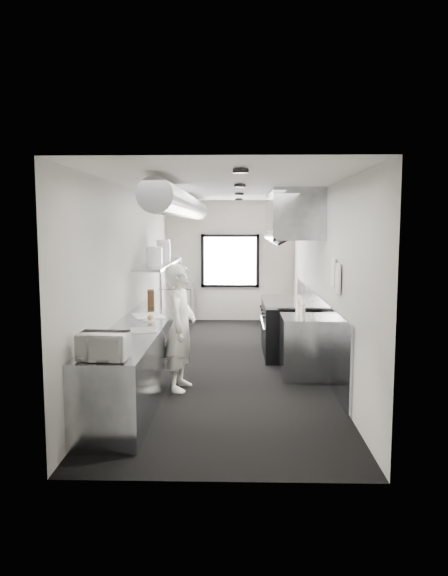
# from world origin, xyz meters

# --- Properties ---
(floor) EXTENTS (3.00, 8.00, 0.01)m
(floor) POSITION_xyz_m (0.00, 0.00, 0.00)
(floor) COLOR black
(floor) RESTS_ON ground
(ceiling) EXTENTS (3.00, 8.00, 0.01)m
(ceiling) POSITION_xyz_m (0.00, 0.00, 2.80)
(ceiling) COLOR silver
(ceiling) RESTS_ON wall_back
(wall_back) EXTENTS (3.00, 0.02, 2.80)m
(wall_back) POSITION_xyz_m (0.00, 4.00, 1.40)
(wall_back) COLOR beige
(wall_back) RESTS_ON floor
(wall_front) EXTENTS (3.00, 0.02, 2.80)m
(wall_front) POSITION_xyz_m (0.00, -4.00, 1.40)
(wall_front) COLOR beige
(wall_front) RESTS_ON floor
(wall_left) EXTENTS (0.02, 8.00, 2.80)m
(wall_left) POSITION_xyz_m (-1.50, 0.00, 1.40)
(wall_left) COLOR beige
(wall_left) RESTS_ON floor
(wall_right) EXTENTS (0.02, 8.00, 2.80)m
(wall_right) POSITION_xyz_m (1.50, 0.00, 1.40)
(wall_right) COLOR beige
(wall_right) RESTS_ON floor
(wall_cladding) EXTENTS (0.03, 5.50, 1.10)m
(wall_cladding) POSITION_xyz_m (1.48, 0.30, 0.55)
(wall_cladding) COLOR gray
(wall_cladding) RESTS_ON wall_right
(hvac_duct) EXTENTS (0.40, 6.40, 0.40)m
(hvac_duct) POSITION_xyz_m (-0.70, 0.40, 2.55)
(hvac_duct) COLOR gray
(hvac_duct) RESTS_ON ceiling
(service_window) EXTENTS (1.36, 0.05, 1.25)m
(service_window) POSITION_xyz_m (0.00, 3.96, 1.40)
(service_window) COLOR white
(service_window) RESTS_ON wall_back
(exhaust_hood) EXTENTS (0.81, 2.20, 0.88)m
(exhaust_hood) POSITION_xyz_m (1.10, 0.70, 2.39)
(exhaust_hood) COLOR gray
(exhaust_hood) RESTS_ON ceiling
(prep_counter) EXTENTS (0.70, 6.00, 0.90)m
(prep_counter) POSITION_xyz_m (-1.15, -0.50, 0.45)
(prep_counter) COLOR gray
(prep_counter) RESTS_ON floor
(pass_shelf) EXTENTS (0.45, 3.00, 0.68)m
(pass_shelf) POSITION_xyz_m (-1.19, 1.00, 1.54)
(pass_shelf) COLOR gray
(pass_shelf) RESTS_ON prep_counter
(range) EXTENTS (0.88, 1.60, 0.94)m
(range) POSITION_xyz_m (1.04, 0.70, 0.47)
(range) COLOR black
(range) RESTS_ON floor
(bottle_station) EXTENTS (0.65, 0.80, 0.90)m
(bottle_station) POSITION_xyz_m (1.15, -0.70, 0.45)
(bottle_station) COLOR gray
(bottle_station) RESTS_ON floor
(far_work_table) EXTENTS (0.70, 1.20, 0.90)m
(far_work_table) POSITION_xyz_m (-1.15, 3.20, 0.45)
(far_work_table) COLOR gray
(far_work_table) RESTS_ON floor
(notice_sheet_a) EXTENTS (0.02, 0.28, 0.38)m
(notice_sheet_a) POSITION_xyz_m (1.47, -1.20, 1.60)
(notice_sheet_a) COLOR white
(notice_sheet_a) RESTS_ON wall_right
(notice_sheet_b) EXTENTS (0.02, 0.28, 0.38)m
(notice_sheet_b) POSITION_xyz_m (1.47, -1.55, 1.55)
(notice_sheet_b) COLOR white
(notice_sheet_b) RESTS_ON wall_right
(line_cook) EXTENTS (0.50, 0.68, 1.72)m
(line_cook) POSITION_xyz_m (-0.60, -1.34, 0.86)
(line_cook) COLOR white
(line_cook) RESTS_ON floor
(microwave) EXTENTS (0.47, 0.37, 0.27)m
(microwave) POSITION_xyz_m (-1.16, -3.26, 1.04)
(microwave) COLOR silver
(microwave) RESTS_ON prep_counter
(deli_tub_a) EXTENTS (0.15, 0.15, 0.10)m
(deli_tub_a) POSITION_xyz_m (-1.28, -2.74, 0.95)
(deli_tub_a) COLOR #B1B8A9
(deli_tub_a) RESTS_ON prep_counter
(deli_tub_b) EXTENTS (0.17, 0.17, 0.11)m
(deli_tub_b) POSITION_xyz_m (-1.32, -2.33, 0.96)
(deli_tub_b) COLOR #B1B8A9
(deli_tub_b) RESTS_ON prep_counter
(newspaper) EXTENTS (0.40, 0.45, 0.01)m
(newspaper) POSITION_xyz_m (-1.03, -1.79, 0.90)
(newspaper) COLOR silver
(newspaper) RESTS_ON prep_counter
(small_plate) EXTENTS (0.22, 0.22, 0.02)m
(small_plate) POSITION_xyz_m (-1.04, -1.14, 0.91)
(small_plate) COLOR white
(small_plate) RESTS_ON prep_counter
(pastry) EXTENTS (0.08, 0.08, 0.08)m
(pastry) POSITION_xyz_m (-1.04, -1.14, 0.96)
(pastry) COLOR tan
(pastry) RESTS_ON small_plate
(cutting_board) EXTENTS (0.58, 0.65, 0.02)m
(cutting_board) POSITION_xyz_m (-1.14, -0.74, 0.91)
(cutting_board) COLOR white
(cutting_board) RESTS_ON prep_counter
(knife_block) EXTENTS (0.15, 0.25, 0.26)m
(knife_block) POSITION_xyz_m (-1.26, 0.28, 1.03)
(knife_block) COLOR #4F351C
(knife_block) RESTS_ON prep_counter
(plate_stack_a) EXTENTS (0.27, 0.27, 0.29)m
(plate_stack_a) POSITION_xyz_m (-1.18, 0.22, 1.72)
(plate_stack_a) COLOR white
(plate_stack_a) RESTS_ON pass_shelf
(plate_stack_b) EXTENTS (0.25, 0.25, 0.30)m
(plate_stack_b) POSITION_xyz_m (-1.22, 0.61, 1.72)
(plate_stack_b) COLOR white
(plate_stack_b) RESTS_ON pass_shelf
(plate_stack_c) EXTENTS (0.31, 0.31, 0.35)m
(plate_stack_c) POSITION_xyz_m (-1.19, 1.34, 1.74)
(plate_stack_c) COLOR white
(plate_stack_c) RESTS_ON pass_shelf
(plate_stack_d) EXTENTS (0.33, 0.33, 0.39)m
(plate_stack_d) POSITION_xyz_m (-1.23, 1.60, 1.77)
(plate_stack_d) COLOR white
(plate_stack_d) RESTS_ON pass_shelf
(squeeze_bottle_a) EXTENTS (0.07, 0.07, 0.19)m
(squeeze_bottle_a) POSITION_xyz_m (1.10, -0.99, 0.99)
(squeeze_bottle_a) COLOR white
(squeeze_bottle_a) RESTS_ON bottle_station
(squeeze_bottle_b) EXTENTS (0.07, 0.07, 0.16)m
(squeeze_bottle_b) POSITION_xyz_m (1.09, -0.87, 0.98)
(squeeze_bottle_b) COLOR white
(squeeze_bottle_b) RESTS_ON bottle_station
(squeeze_bottle_c) EXTENTS (0.07, 0.07, 0.19)m
(squeeze_bottle_c) POSITION_xyz_m (1.14, -0.67, 0.99)
(squeeze_bottle_c) COLOR white
(squeeze_bottle_c) RESTS_ON bottle_station
(squeeze_bottle_d) EXTENTS (0.07, 0.07, 0.17)m
(squeeze_bottle_d) POSITION_xyz_m (1.08, -0.56, 0.98)
(squeeze_bottle_d) COLOR white
(squeeze_bottle_d) RESTS_ON bottle_station
(squeeze_bottle_e) EXTENTS (0.07, 0.07, 0.19)m
(squeeze_bottle_e) POSITION_xyz_m (1.10, -0.37, 1.00)
(squeeze_bottle_e) COLOR white
(squeeze_bottle_e) RESTS_ON bottle_station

